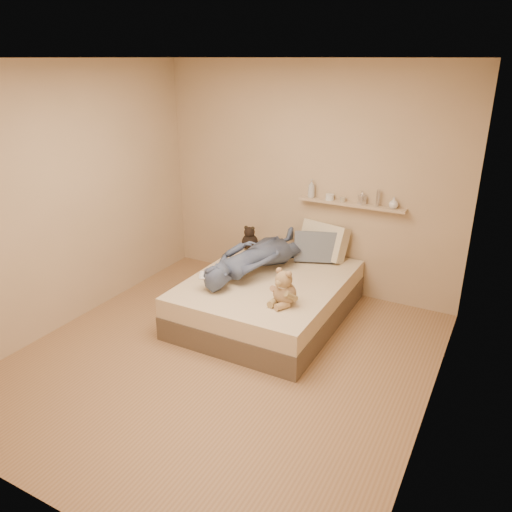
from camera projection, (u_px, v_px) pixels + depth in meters
The scene contains 10 objects.
room at pixel (219, 226), 4.14m from camera, with size 3.80×3.80×3.80m.
bed at pixel (268, 298), 5.30m from camera, with size 1.50×1.90×0.45m.
game_console at pixel (209, 276), 4.86m from camera, with size 0.20×0.13×0.07m.
teddy_bear at pixel (284, 290), 4.62m from camera, with size 0.29×0.30×0.36m.
dark_plush at pixel (250, 239), 5.96m from camera, with size 0.19×0.19×0.30m.
pillow_cream at pixel (323, 241), 5.70m from camera, with size 0.55×0.16×0.40m, color #C2BA99.
pillow_grey at pixel (317, 247), 5.61m from camera, with size 0.50×0.14×0.34m, color slate.
person at pixel (257, 255), 5.33m from camera, with size 0.55×1.52×0.36m, color #47566F.
wall_shelf at pixel (351, 204), 5.48m from camera, with size 1.20×0.12×0.03m, color tan.
shelf_bottles at pixel (349, 196), 5.46m from camera, with size 1.04×0.11×0.21m.
Camera 1 is at (2.14, -3.33, 2.61)m, focal length 35.00 mm.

